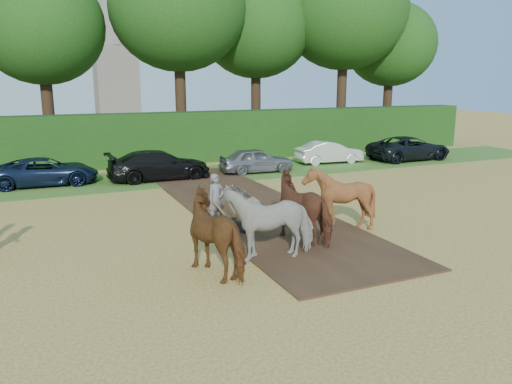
% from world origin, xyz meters
% --- Properties ---
extents(ground, '(120.00, 120.00, 0.00)m').
position_xyz_m(ground, '(0.00, 0.00, 0.00)').
color(ground, gold).
rests_on(ground, ground).
extents(earth_strip, '(4.50, 17.00, 0.05)m').
position_xyz_m(earth_strip, '(1.50, 7.00, 0.03)').
color(earth_strip, '#472D1C').
rests_on(earth_strip, ground).
extents(grass_verge, '(50.00, 5.00, 0.03)m').
position_xyz_m(grass_verge, '(0.00, 14.00, 0.01)').
color(grass_verge, '#38601E').
rests_on(grass_verge, ground).
extents(hedgerow, '(46.00, 1.60, 3.00)m').
position_xyz_m(hedgerow, '(0.00, 18.50, 1.50)').
color(hedgerow, '#14380F').
rests_on(hedgerow, ground).
extents(plough_team, '(6.99, 5.92, 2.10)m').
position_xyz_m(plough_team, '(0.72, 2.04, 1.04)').
color(plough_team, brown).
rests_on(plough_team, ground).
extents(parked_cars, '(35.94, 3.26, 1.47)m').
position_xyz_m(parked_cars, '(1.03, 13.87, 0.70)').
color(parked_cars, silver).
rests_on(parked_cars, ground).
extents(treeline, '(48.70, 10.60, 14.21)m').
position_xyz_m(treeline, '(-1.69, 21.69, 8.97)').
color(treeline, '#382616').
rests_on(treeline, ground).
extents(church, '(5.20, 5.20, 27.00)m').
position_xyz_m(church, '(4.00, 55.00, 13.73)').
color(church, slate).
rests_on(church, ground).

